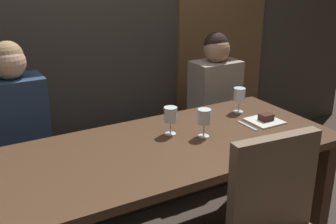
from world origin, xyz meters
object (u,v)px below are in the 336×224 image
at_px(diner_bearded, 15,111).
at_px(dessert_plate, 265,120).
at_px(wine_glass_near_left, 239,95).
at_px(dining_table, 144,165).
at_px(banquette_bench, 101,178).
at_px(wine_glass_near_right, 170,116).
at_px(fork_on_table, 247,126).
at_px(wine_glass_end_right, 204,117).
at_px(diner_far_end, 215,82).

xyz_separation_m(diner_bearded, dessert_plate, (1.35, -0.72, -0.08)).
distance_m(wine_glass_near_left, dessert_plate, 0.25).
distance_m(dining_table, wine_glass_near_left, 0.86).
height_order(banquette_bench, wine_glass_near_right, wine_glass_near_right).
bearing_deg(fork_on_table, wine_glass_near_left, 63.45).
distance_m(wine_glass_end_right, wine_glass_near_right, 0.19).
bearing_deg(wine_glass_near_right, banquette_bench, 111.62).
bearing_deg(dessert_plate, diner_bearded, 151.93).
distance_m(wine_glass_near_right, dessert_plate, 0.63).
height_order(diner_far_end, dessert_plate, diner_far_end).
relative_size(diner_bearded, wine_glass_near_right, 4.89).
distance_m(diner_far_end, wine_glass_near_right, 0.95).
distance_m(wine_glass_near_left, fork_on_table, 0.28).
bearing_deg(fork_on_table, banquette_bench, 134.30).
relative_size(wine_glass_near_left, dessert_plate, 0.86).
relative_size(wine_glass_near_right, dessert_plate, 0.86).
bearing_deg(diner_far_end, wine_glass_end_right, -129.83).
height_order(wine_glass_near_left, wine_glass_near_right, same).
bearing_deg(dessert_plate, diner_far_end, 79.44).
height_order(dining_table, wine_glass_end_right, wine_glass_end_right).
xyz_separation_m(diner_bearded, fork_on_table, (1.20, -0.72, -0.09)).
distance_m(dining_table, wine_glass_end_right, 0.43).
relative_size(diner_bearded, diner_far_end, 1.10).
distance_m(diner_bearded, fork_on_table, 1.41).
relative_size(dining_table, diner_far_end, 3.01).
xyz_separation_m(dining_table, wine_glass_end_right, (0.38, -0.01, 0.20)).
relative_size(banquette_bench, fork_on_table, 14.71).
bearing_deg(wine_glass_near_left, wine_glass_end_right, -152.81).
height_order(dining_table, banquette_bench, dining_table).
height_order(wine_glass_end_right, dessert_plate, wine_glass_end_right).
relative_size(banquette_bench, diner_bearded, 3.11).
distance_m(banquette_bench, fork_on_table, 1.12).
bearing_deg(dining_table, diner_bearded, 125.67).
bearing_deg(dining_table, dessert_plate, -0.56).
bearing_deg(wine_glass_near_right, diner_bearded, 141.29).
height_order(banquette_bench, fork_on_table, fork_on_table).
height_order(diner_far_end, wine_glass_near_left, diner_far_end).
height_order(wine_glass_near_right, dessert_plate, wine_glass_near_right).
relative_size(wine_glass_near_left, wine_glass_near_right, 1.00).
xyz_separation_m(wine_glass_near_left, wine_glass_near_right, (-0.58, -0.10, -0.00)).
height_order(dining_table, dessert_plate, dessert_plate).
xyz_separation_m(wine_glass_near_right, dessert_plate, (0.61, -0.12, -0.10)).
xyz_separation_m(wine_glass_end_right, wine_glass_near_right, (-0.15, 0.12, -0.00)).
relative_size(dining_table, diner_bearded, 2.74).
bearing_deg(banquette_bench, wine_glass_near_right, -68.38).
bearing_deg(diner_bearded, wine_glass_near_left, -20.69).
relative_size(banquette_bench, dessert_plate, 13.16).
bearing_deg(wine_glass_end_right, dining_table, 178.99).
bearing_deg(wine_glass_near_left, dessert_plate, -81.95).
relative_size(diner_bearded, fork_on_table, 4.72).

